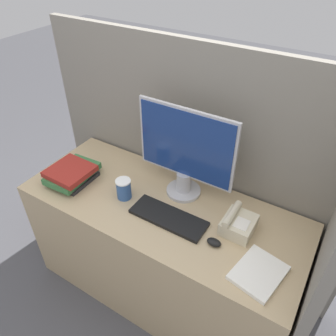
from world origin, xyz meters
TOP-DOWN VIEW (x-y plane):
  - ground_plane at (0.00, 0.00)m, footprint 12.00×12.00m
  - cubicle_panel_rear at (0.00, 0.68)m, footprint 2.00×0.04m
  - cubicle_panel_right at (0.84, 0.35)m, footprint 0.04×0.70m
  - desk at (0.00, 0.32)m, footprint 1.60×0.64m
  - monitor at (0.05, 0.48)m, footprint 0.56×0.20m
  - keyboard at (0.09, 0.25)m, footprint 0.41×0.15m
  - mouse at (0.37, 0.22)m, footprint 0.07×0.05m
  - coffee_cup at (-0.21, 0.27)m, footprint 0.09×0.09m
  - book_stack at (-0.56, 0.22)m, footprint 0.24×0.31m
  - desk_telephone at (0.43, 0.37)m, footprint 0.15×0.18m
  - paper_pile at (0.61, 0.18)m, footprint 0.23×0.27m

SIDE VIEW (x-z plane):
  - ground_plane at x=0.00m, z-range 0.00..0.00m
  - desk at x=0.00m, z-range 0.00..0.77m
  - keyboard at x=0.09m, z-range 0.77..0.79m
  - paper_pile at x=0.61m, z-range 0.77..0.79m
  - cubicle_panel_rear at x=0.00m, z-range 0.00..1.57m
  - cubicle_panel_right at x=0.84m, z-range 0.00..1.57m
  - mouse at x=0.37m, z-range 0.77..0.80m
  - desk_telephone at x=0.43m, z-range 0.76..0.87m
  - book_stack at x=-0.56m, z-range 0.78..0.87m
  - coffee_cup at x=-0.21m, z-range 0.77..0.89m
  - monitor at x=0.05m, z-range 0.77..1.30m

